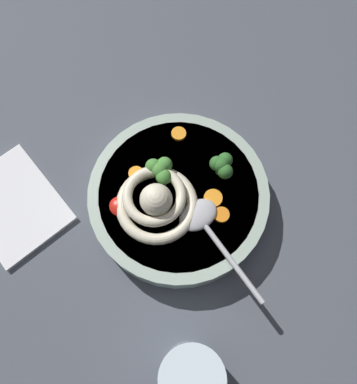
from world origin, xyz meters
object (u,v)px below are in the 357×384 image
at_px(soup_bowl, 179,197).
at_px(folded_napkin, 14,204).
at_px(noodle_pile, 156,201).
at_px(soup_spoon, 203,223).
at_px(drinking_glass, 191,375).

relative_size(soup_bowl, folded_napkin, 1.62).
bearing_deg(folded_napkin, noodle_pile, -147.80).
distance_m(soup_bowl, noodle_pile, 0.06).
distance_m(soup_spoon, drinking_glass, 0.20).
relative_size(noodle_pile, folded_napkin, 0.78).
bearing_deg(soup_spoon, folded_napkin, -133.66).
bearing_deg(drinking_glass, soup_spoon, -59.88).
xyz_separation_m(noodle_pile, drinking_glass, (-0.17, 0.16, -0.01)).
distance_m(soup_bowl, folded_napkin, 0.27).
xyz_separation_m(drinking_glass, folded_napkin, (0.37, -0.03, -0.05)).
xyz_separation_m(soup_bowl, noodle_pile, (0.01, 0.04, 0.04)).
relative_size(soup_bowl, noodle_pile, 2.07).
xyz_separation_m(soup_bowl, folded_napkin, (0.21, 0.16, -0.02)).
bearing_deg(soup_bowl, soup_spoon, 160.94).
bearing_deg(drinking_glass, folded_napkin, -5.08).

